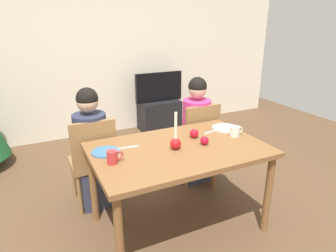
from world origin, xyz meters
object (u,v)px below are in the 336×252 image
mug_left (113,157)px  mug_right (235,131)px  tv_stand (159,115)px  tv (159,87)px  apple_by_left_plate (194,133)px  person_right_child (196,132)px  dining_table (179,157)px  plate_left (106,152)px  apple_near_candle (205,141)px  person_left_child (92,151)px  candle_centerpiece (176,142)px  chair_left (93,158)px  chair_right (197,138)px  plate_right (225,128)px

mug_left → mug_right: 1.12m
tv_stand → tv: bearing=90.0°
apple_by_left_plate → tv_stand: bearing=73.6°
person_right_child → tv: 1.69m
dining_table → mug_right: 0.58m
person_right_child → tv_stand: 1.72m
plate_left → apple_by_left_plate: (0.78, -0.03, 0.03)m
apple_near_candle → person_left_child: bearing=139.4°
person_left_child → dining_table: bearing=-48.0°
candle_centerpiece → mug_right: (0.60, 0.02, -0.02)m
chair_left → person_left_child: (0.00, 0.03, 0.06)m
mug_left → plate_left: bearing=90.2°
chair_left → mug_left: bearing=-88.3°
dining_table → chair_right: size_ratio=1.56×
mug_right → person_left_child: bearing=151.0°
mug_left → apple_by_left_plate: bearing=12.4°
dining_table → plate_right: bearing=18.2°
apple_near_candle → tv: bearing=74.8°
person_left_child → mug_right: 1.32m
dining_table → chair_left: (-0.58, 0.61, -0.15)m
candle_centerpiece → mug_left: bearing=-177.2°
plate_left → person_left_child: bearing=92.2°
candle_centerpiece → plate_right: size_ratio=1.25×
chair_left → apple_by_left_plate: bearing=-31.0°
tv → apple_by_left_plate: 2.26m
mug_right → plate_left: bearing=172.0°
chair_right → plate_right: (0.05, -0.41, 0.24)m
person_left_child → mug_right: (1.14, -0.63, 0.23)m
plate_right → chair_left: bearing=160.8°
plate_left → apple_by_left_plate: apple_by_left_plate is taller
tv → plate_right: bearing=-96.9°
chair_left → apple_by_left_plate: chair_left is taller
candle_centerpiece → apple_near_candle: (0.26, -0.03, -0.03)m
tv → apple_by_left_plate: tv is taller
person_left_child → person_right_child: same height
person_left_child → apple_by_left_plate: person_left_child is taller
plate_left → person_right_child: bearing=23.2°
dining_table → tv: size_ratio=1.77×
mug_left → apple_by_left_plate: size_ratio=1.56×
apple_by_left_plate → apple_near_candle: bearing=-90.3°
chair_right → person_right_child: size_ratio=0.77×
plate_right → apple_near_candle: (-0.38, -0.24, 0.03)m
candle_centerpiece → plate_right: (0.64, 0.21, -0.06)m
person_left_child → person_right_child: bearing=0.0°
chair_left → apple_by_left_plate: (0.80, -0.48, 0.28)m
chair_right → plate_right: chair_right is taller
chair_right → dining_table: bearing=-132.3°
tv → plate_left: 2.56m
mug_right → apple_near_candle: size_ratio=1.86×
dining_table → tv: (0.86, 2.30, 0.04)m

